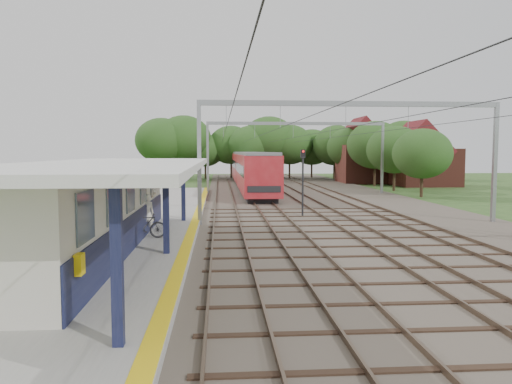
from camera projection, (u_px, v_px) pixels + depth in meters
name	position (u px, v px, depth m)	size (l,w,h in m)	color
ground	(366.00, 309.00, 13.31)	(160.00, 160.00, 0.00)	#2D4C1E
ballast_bed	(310.00, 199.00, 43.42)	(18.00, 90.00, 0.10)	#473D33
platform	(152.00, 226.00, 26.66)	(5.00, 52.00, 0.35)	gray
yellow_stripe	(194.00, 223.00, 26.81)	(0.45, 52.00, 0.01)	yellow
station_building	(92.00, 206.00, 19.45)	(3.41, 18.00, 3.40)	beige
canopy	(114.00, 166.00, 18.41)	(6.40, 20.00, 3.44)	#111536
rail_tracks	(282.00, 198.00, 43.22)	(11.80, 88.00, 0.15)	brown
catenary_system	(314.00, 134.00, 38.24)	(17.22, 88.00, 7.00)	gray
tree_band	(274.00, 146.00, 69.97)	(31.72, 30.88, 8.82)	#382619
house_near	(425.00, 161.00, 60.32)	(7.00, 6.12, 7.89)	brown
house_far	(370.00, 159.00, 65.90)	(8.00, 6.12, 8.66)	brown
person	(147.00, 214.00, 23.15)	(0.69, 0.45, 1.88)	silver
bicycle	(145.00, 226.00, 21.94)	(0.54, 1.90, 1.14)	black
train	(249.00, 168.00, 56.86)	(3.06, 38.09, 4.01)	black
signal_post	(303.00, 175.00, 31.40)	(0.30, 0.26, 4.30)	black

